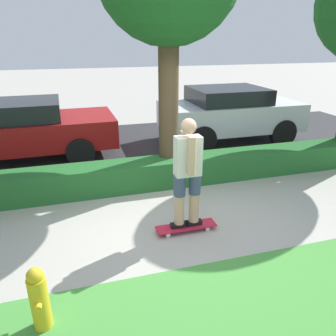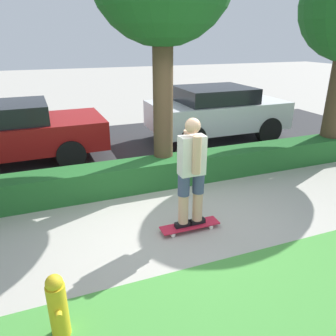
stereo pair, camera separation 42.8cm
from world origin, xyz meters
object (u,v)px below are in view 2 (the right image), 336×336
skater_person (191,171)px  fire_hydrant (58,306)px  skateboard (190,226)px  parked_car_middle (216,112)px

skater_person → fire_hydrant: size_ratio=2.30×
skateboard → skater_person: 0.91m
skater_person → skateboard: bearing=-45.0°
skater_person → fire_hydrant: bearing=-147.2°
parked_car_middle → fire_hydrant: bearing=-131.0°
fire_hydrant → skater_person: bearing=32.8°
skateboard → fire_hydrant: fire_hydrant is taller
skateboard → parked_car_middle: (2.74, 4.21, 0.75)m
parked_car_middle → fire_hydrant: parked_car_middle is taller
skater_person → fire_hydrant: skater_person is taller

